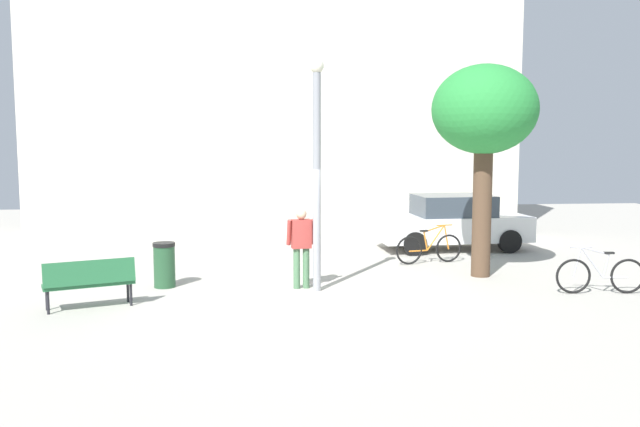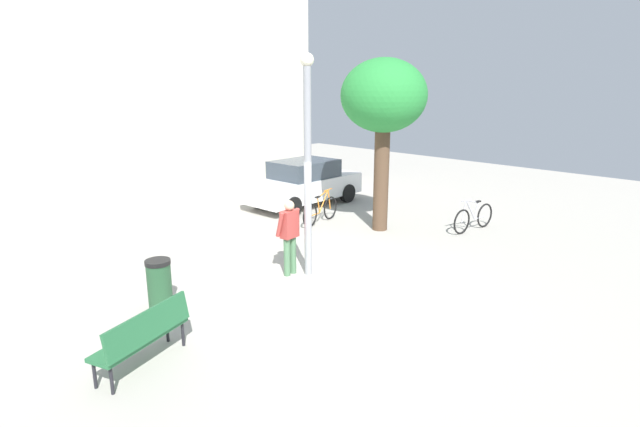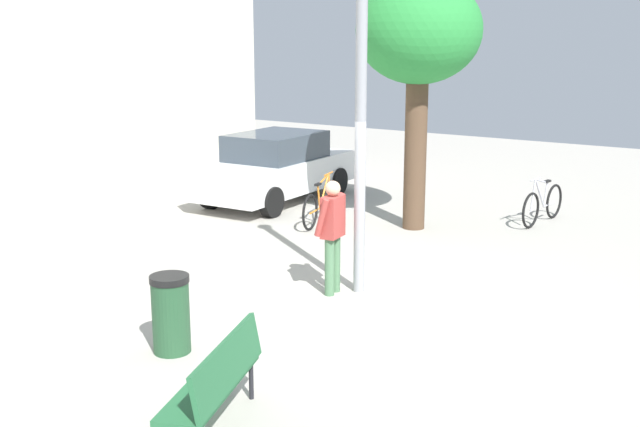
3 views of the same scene
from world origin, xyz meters
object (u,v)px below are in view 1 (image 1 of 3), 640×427
at_px(person_by_lamppost, 301,243).
at_px(bicycle_silver, 600,275).
at_px(park_bench, 89,280).
at_px(plaza_tree, 484,114).
at_px(lamppost, 317,165).
at_px(parked_car_white, 453,222).
at_px(bicycle_orange, 429,248).
at_px(trash_bin, 164,265).

distance_m(person_by_lamppost, bicycle_silver, 6.08).
height_order(park_bench, plaza_tree, plaza_tree).
distance_m(lamppost, parked_car_white, 6.74).
bearing_deg(person_by_lamppost, bicycle_orange, 36.21).
relative_size(person_by_lamppost, trash_bin, 1.76).
relative_size(lamppost, park_bench, 2.81).
bearing_deg(plaza_tree, bicycle_silver, -47.27).
relative_size(person_by_lamppost, bicycle_silver, 0.92).
height_order(bicycle_orange, parked_car_white, parked_car_white).
relative_size(plaza_tree, parked_car_white, 1.11).
bearing_deg(trash_bin, bicycle_orange, 18.47).
bearing_deg(bicycle_silver, person_by_lamppost, 169.33).
height_order(lamppost, trash_bin, lamppost).
xyz_separation_m(plaza_tree, bicycle_silver, (1.80, -1.94, -3.28)).
bearing_deg(park_bench, person_by_lamppost, 18.31).
xyz_separation_m(plaza_tree, trash_bin, (-7.01, -0.41, -3.18)).
bearing_deg(park_bench, lamppost, 13.74).
bearing_deg(bicycle_orange, lamppost, -138.37).
distance_m(bicycle_silver, trash_bin, 8.94).
bearing_deg(plaza_tree, bicycle_orange, 113.53).
height_order(lamppost, person_by_lamppost, lamppost).
distance_m(plaza_tree, trash_bin, 7.71).
bearing_deg(person_by_lamppost, parked_car_white, 44.34).
xyz_separation_m(lamppost, bicycle_silver, (5.65, -0.85, -2.20)).
height_order(plaza_tree, parked_car_white, plaza_tree).
relative_size(plaza_tree, trash_bin, 5.02).
distance_m(parked_car_white, trash_bin, 8.57).
bearing_deg(trash_bin, lamppost, -12.17).
height_order(lamppost, bicycle_orange, lamppost).
bearing_deg(lamppost, person_by_lamppost, 137.56).
xyz_separation_m(lamppost, bicycle_orange, (3.13, 2.78, -2.20)).
height_order(person_by_lamppost, parked_car_white, person_by_lamppost).
bearing_deg(park_bench, trash_bin, 56.82).
height_order(lamppost, bicycle_silver, lamppost).
bearing_deg(person_by_lamppost, trash_bin, 171.87).
relative_size(lamppost, bicycle_orange, 2.63).
xyz_separation_m(park_bench, bicycle_silver, (9.94, 0.20, -0.16)).
height_order(plaza_tree, bicycle_orange, plaza_tree).
relative_size(lamppost, plaza_tree, 0.98).
distance_m(plaza_tree, bicycle_orange, 3.76).
distance_m(lamppost, bicycle_orange, 4.73).
distance_m(lamppost, person_by_lamppost, 1.67).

